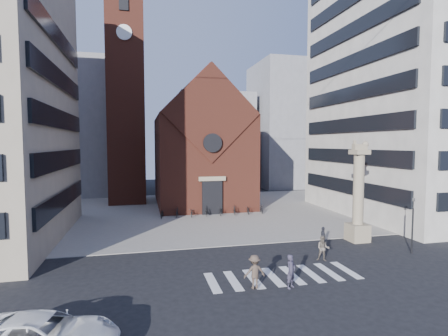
{
  "coord_description": "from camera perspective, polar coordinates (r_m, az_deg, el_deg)",
  "views": [
    {
      "loc": [
        -8.08,
        -23.21,
        8.41
      ],
      "look_at": [
        -0.67,
        8.0,
        6.17
      ],
      "focal_mm": 28.0,
      "sensor_mm": 36.0,
      "label": 1
    }
  ],
  "objects": [
    {
      "name": "lion_column",
      "position": [
        32.23,
        21.07,
        -5.11
      ],
      "size": [
        1.63,
        1.6,
        8.68
      ],
      "color": "gray",
      "rests_on": "ground"
    },
    {
      "name": "scooter_7",
      "position": [
        42.59,
        6.13,
        -6.62
      ],
      "size": [
        0.8,
        1.81,
        1.05
      ],
      "primitive_type": "imported",
      "rotation": [
        0.0,
        0.0,
        -0.18
      ],
      "color": "black",
      "rests_on": "piazza"
    },
    {
      "name": "scooter_5",
      "position": [
        41.6,
        1.71,
        -6.86
      ],
      "size": [
        0.8,
        1.81,
        1.05
      ],
      "primitive_type": "imported",
      "rotation": [
        0.0,
        0.0,
        -0.18
      ],
      "color": "black",
      "rests_on": "piazza"
    },
    {
      "name": "bg_block_mid",
      "position": [
        69.65,
        -1.71,
        4.48
      ],
      "size": [
        14.0,
        12.0,
        18.0
      ],
      "primitive_type": "cube",
      "color": "gray",
      "rests_on": "ground"
    },
    {
      "name": "piazza",
      "position": [
        43.79,
        -2.5,
        -7.04
      ],
      "size": [
        46.0,
        30.0,
        0.05
      ],
      "primitive_type": "cube",
      "color": "gray",
      "rests_on": "ground"
    },
    {
      "name": "scooter_2",
      "position": [
        40.61,
        -5.27,
        -7.22
      ],
      "size": [
        0.94,
        1.88,
        0.95
      ],
      "primitive_type": "imported",
      "rotation": [
        0.0,
        0.0,
        -0.18
      ],
      "color": "black",
      "rests_on": "piazza"
    },
    {
      "name": "white_car",
      "position": [
        16.86,
        -27.36,
        -23.24
      ],
      "size": [
        6.33,
        4.04,
        1.63
      ],
      "primitive_type": "imported",
      "rotation": [
        0.0,
        0.0,
        1.33
      ],
      "color": "white",
      "rests_on": "ground"
    },
    {
      "name": "church",
      "position": [
        48.92,
        -3.86,
        3.49
      ],
      "size": [
        12.0,
        16.65,
        18.0
      ],
      "color": "maroon",
      "rests_on": "ground"
    },
    {
      "name": "scooter_3",
      "position": [
        40.87,
        -2.91,
        -7.06
      ],
      "size": [
        0.8,
        1.81,
        1.05
      ],
      "primitive_type": "imported",
      "rotation": [
        0.0,
        0.0,
        -0.18
      ],
      "color": "black",
      "rests_on": "piazza"
    },
    {
      "name": "campanile",
      "position": [
        51.76,
        -15.7,
        11.99
      ],
      "size": [
        5.5,
        5.5,
        31.2
      ],
      "color": "maroon",
      "rests_on": "ground"
    },
    {
      "name": "building_right",
      "position": [
        48.24,
        29.34,
        12.55
      ],
      "size": [
        18.0,
        22.0,
        32.0
      ],
      "primitive_type": "cube",
      "color": "beige",
      "rests_on": "ground"
    },
    {
      "name": "scooter_4",
      "position": [
        41.21,
        -0.58,
        -7.03
      ],
      "size": [
        0.94,
        1.88,
        0.95
      ],
      "primitive_type": "imported",
      "rotation": [
        0.0,
        0.0,
        -0.18
      ],
      "color": "black",
      "rests_on": "piazza"
    },
    {
      "name": "bg_block_right",
      "position": [
        71.91,
        11.47,
        6.78
      ],
      "size": [
        16.0,
        14.0,
        24.0
      ],
      "primitive_type": "cube",
      "color": "gray",
      "rests_on": "ground"
    },
    {
      "name": "ground",
      "position": [
        25.98,
        5.71,
        -14.91
      ],
      "size": [
        120.0,
        120.0,
        0.0
      ],
      "primitive_type": "plane",
      "color": "black",
      "rests_on": "ground"
    },
    {
      "name": "zebra_crossing",
      "position": [
        23.53,
        9.53,
        -16.98
      ],
      "size": [
        10.2,
        3.2,
        0.01
      ],
      "primitive_type": null,
      "color": "white",
      "rests_on": "ground"
    },
    {
      "name": "pedestrian_3",
      "position": [
        21.2,
        5.01,
        -16.51
      ],
      "size": [
        1.32,
        0.8,
        1.98
      ],
      "primitive_type": "imported",
      "rotation": [
        0.0,
        0.0,
        3.2
      ],
      "color": "#46382F",
      "rests_on": "ground"
    },
    {
      "name": "traffic_light",
      "position": [
        30.57,
        28.42,
        -8.04
      ],
      "size": [
        0.13,
        0.16,
        4.3
      ],
      "color": "black",
      "rests_on": "ground"
    },
    {
      "name": "scooter_0",
      "position": [
        40.29,
        -10.07,
        -7.35
      ],
      "size": [
        0.94,
        1.88,
        0.95
      ],
      "primitive_type": "imported",
      "rotation": [
        0.0,
        0.0,
        -0.18
      ],
      "color": "black",
      "rests_on": "piazza"
    },
    {
      "name": "scooter_1",
      "position": [
        40.4,
        -7.66,
        -7.22
      ],
      "size": [
        0.8,
        1.81,
        1.05
      ],
      "primitive_type": "imported",
      "rotation": [
        0.0,
        0.0,
        -0.18
      ],
      "color": "black",
      "rests_on": "piazza"
    },
    {
      "name": "pedestrian_2",
      "position": [
        30.07,
        15.85,
        -10.76
      ],
      "size": [
        0.69,
        1.05,
        1.65
      ],
      "primitive_type": "imported",
      "rotation": [
        0.0,
        0.0,
        1.25
      ],
      "color": "#2A2B32",
      "rests_on": "ground"
    },
    {
      "name": "bg_block_left",
      "position": [
        64.38,
        -24.16,
        5.96
      ],
      "size": [
        16.0,
        14.0,
        22.0
      ],
      "primitive_type": "cube",
      "color": "gray",
      "rests_on": "ground"
    },
    {
      "name": "scooter_6",
      "position": [
        42.07,
        3.94,
        -6.81
      ],
      "size": [
        0.94,
        1.88,
        0.95
      ],
      "primitive_type": "imported",
      "rotation": [
        0.0,
        0.0,
        -0.18
      ],
      "color": "black",
      "rests_on": "piazza"
    },
    {
      "name": "pedestrian_1",
      "position": [
        26.61,
        15.88,
        -12.51
      ],
      "size": [
        1.12,
        1.04,
        1.83
      ],
      "primitive_type": "imported",
      "rotation": [
        0.0,
        0.0,
        -0.51
      ],
      "color": "#61574D",
      "rests_on": "ground"
    },
    {
      "name": "pedestrian_0",
      "position": [
        21.55,
        10.89,
        -16.24
      ],
      "size": [
        0.86,
        0.79,
        1.96
      ],
      "primitive_type": "imported",
      "rotation": [
        0.0,
        0.0,
        0.61
      ],
      "color": "#322E40",
      "rests_on": "ground"
    }
  ]
}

